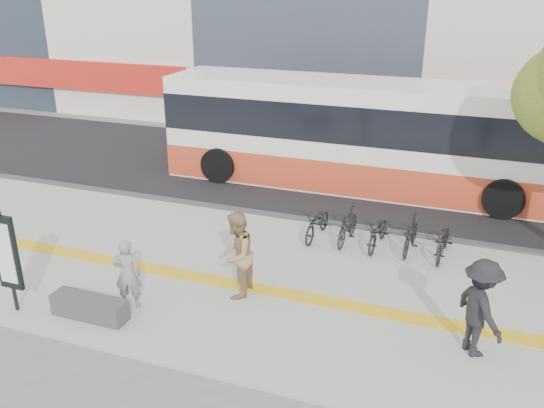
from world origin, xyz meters
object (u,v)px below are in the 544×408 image
(pedestrian_tan, at_px, (237,255))
(bench, at_px, (90,307))
(seated_woman, at_px, (128,274))
(bus, at_px, (360,138))
(signboard, at_px, (7,254))
(pedestrian_dark, at_px, (480,308))

(pedestrian_tan, bearing_deg, bench, -55.68)
(seated_woman, distance_m, pedestrian_tan, 2.27)
(bench, xyz_separation_m, bus, (3.39, 9.70, 1.35))
(seated_woman, bearing_deg, pedestrian_tan, -168.41)
(bus, height_order, seated_woman, bus)
(bench, height_order, seated_woman, seated_woman)
(seated_woman, height_order, pedestrian_tan, pedestrian_tan)
(signboard, height_order, seated_woman, signboard)
(bus, xyz_separation_m, pedestrian_dark, (3.94, -8.25, -0.64))
(bench, distance_m, pedestrian_tan, 3.14)
(seated_woman, xyz_separation_m, pedestrian_dark, (6.80, 0.82, 0.17))
(bench, relative_size, bus, 0.13)
(bench, distance_m, signboard, 1.94)
(bench, height_order, signboard, signboard)
(seated_woman, relative_size, pedestrian_tan, 0.80)
(bench, xyz_separation_m, seated_woman, (0.53, 0.63, 0.54))
(signboard, height_order, pedestrian_dark, signboard)
(bench, xyz_separation_m, pedestrian_dark, (7.33, 1.45, 0.71))
(seated_woman, bearing_deg, signboard, 3.38)
(bus, relative_size, pedestrian_dark, 6.79)
(seated_woman, bearing_deg, bus, -127.95)
(bench, height_order, bus, bus)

